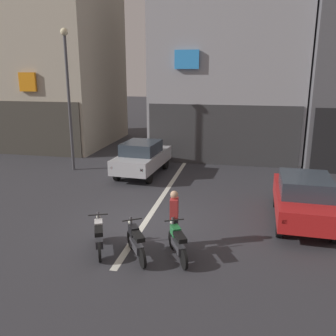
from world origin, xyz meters
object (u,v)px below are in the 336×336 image
Objects in this scene: car_silver_crossing_near at (142,157)px; car_red_parked_kerbside at (304,198)px; car_grey_down_street at (224,139)px; street_lamp at (68,87)px; person_by_motorcycles at (174,218)px; motorcycle_black_row_left_mid at (136,241)px; motorcycle_green_row_centre at (177,242)px; motorcycle_white_row_leftmost at (99,236)px.

car_silver_crossing_near is 1.01× the size of car_red_parked_kerbside.
car_silver_crossing_near is at bearing -122.49° from car_grey_down_street.
person_by_motorcycles is (6.61, -7.14, -3.30)m from street_lamp.
car_red_parked_kerbside is 4.57m from person_by_motorcycles.
car_silver_crossing_near is 8.10m from motorcycle_black_row_left_mid.
car_grey_down_street is at bearing 86.86° from person_by_motorcycles.
street_lamp is (-10.46, 4.67, 3.27)m from car_red_parked_kerbside.
motorcycle_black_row_left_mid is 1.29m from person_by_motorcycles.
street_lamp reaches higher than car_grey_down_street.
motorcycle_green_row_centre is at bearing -139.24° from car_red_parked_kerbside.
motorcycle_black_row_left_mid is (-4.73, -3.32, -0.43)m from car_red_parked_kerbside.
car_red_parked_kerbside is 2.66× the size of motorcycle_white_row_leftmost.
motorcycle_white_row_leftmost is at bearing -59.54° from street_lamp.
person_by_motorcycles is at bearing -47.21° from street_lamp.
car_red_parked_kerbside is at bearing 28.79° from motorcycle_white_row_leftmost.
motorcycle_white_row_leftmost is 1.08× the size of motorcycle_black_row_left_mid.
car_grey_down_street reaches higher than motorcycle_green_row_centre.
motorcycle_green_row_centre is at bearing 1.97° from motorcycle_white_row_leftmost.
person_by_motorcycles reaches higher than motorcycle_white_row_leftmost.
motorcycle_green_row_centre is at bearing -92.04° from car_grey_down_street.
motorcycle_green_row_centre is (1.10, 0.19, 0.00)m from motorcycle_black_row_left_mid.
motorcycle_black_row_left_mid and motorcycle_green_row_centre have the same top height.
motorcycle_black_row_left_mid is 0.86× the size of person_by_motorcycles.
car_red_parked_kerbside is at bearing -33.73° from car_silver_crossing_near.
motorcycle_black_row_left_mid is at bearing -6.15° from motorcycle_white_row_leftmost.
person_by_motorcycles is (1.98, 0.73, 0.40)m from motorcycle_white_row_leftmost.
motorcycle_green_row_centre is (-0.47, -13.28, -0.43)m from car_grey_down_street.
car_red_parked_kerbside is 4.81m from motorcycle_green_row_centre.
car_grey_down_street is (3.60, 5.65, 0.00)m from car_silver_crossing_near.
motorcycle_black_row_left_mid is (2.02, -7.83, -0.43)m from car_silver_crossing_near.
car_grey_down_street is 13.63m from motorcycle_white_row_leftmost.
motorcycle_white_row_leftmost is 1.11m from motorcycle_black_row_left_mid.
car_red_parked_kerbside and car_grey_down_street have the same top height.
street_lamp reaches higher than car_silver_crossing_near.
person_by_motorcycles is (-0.69, -12.63, -0.03)m from car_grey_down_street.
motorcycle_black_row_left_mid is 0.95× the size of motorcycle_green_row_centre.
car_grey_down_street is 0.62× the size of street_lamp.
car_silver_crossing_near reaches higher than motorcycle_white_row_leftmost.
car_silver_crossing_near is 2.53× the size of person_by_motorcycles.
motorcycle_black_row_left_mid is at bearing -96.67° from car_grey_down_street.
motorcycle_black_row_left_mid is (1.10, -0.12, 0.00)m from motorcycle_white_row_leftmost.
motorcycle_white_row_leftmost is (4.63, -7.87, -3.70)m from street_lamp.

